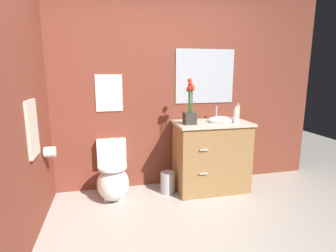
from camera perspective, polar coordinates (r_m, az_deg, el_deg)
The scene contains 12 objects.
wall_back at distance 3.50m, azimuth 0.78°, elevation 7.30°, with size 4.08×0.05×2.50m, color brown.
wall_left at distance 2.40m, azimuth -30.13°, elevation 3.83°, with size 0.05×4.37×2.50m, color brown.
toilet at distance 3.34m, azimuth -11.73°, elevation -10.94°, with size 0.38×0.59×0.69m.
vanity_cabinet at distance 3.49m, azimuth 9.25°, elevation -6.17°, with size 0.94×0.56×1.07m.
flower_vase at distance 3.18m, azimuth 4.73°, elevation 3.95°, with size 0.14×0.14×0.55m.
soap_bottle at distance 3.52m, azimuth 14.69°, elevation 2.74°, with size 0.05×0.05×0.22m.
lotion_bottle at distance 3.37m, azimuth 14.27°, elevation 2.19°, with size 0.05×0.05×0.20m.
trash_bin at distance 3.44m, azimuth -0.06°, elevation -11.97°, with size 0.18×0.18×0.27m.
wall_poster at distance 3.38m, azimuth -12.54°, elevation 6.91°, with size 0.33×0.01×0.45m, color silver.
wall_mirror at distance 3.60m, azimuth 7.94°, elevation 10.49°, with size 0.80×0.01×0.70m, color #B2BCC6.
hanging_towel at distance 2.69m, azimuth -27.10°, elevation -0.54°, with size 0.03×0.28×0.52m, color beige.
toilet_paper_roll at distance 3.08m, azimuth -24.02°, elevation -5.09°, with size 0.11×0.11×0.11m, color white.
Camera 1 is at (-0.62, -1.81, 1.50)m, focal length 28.42 mm.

